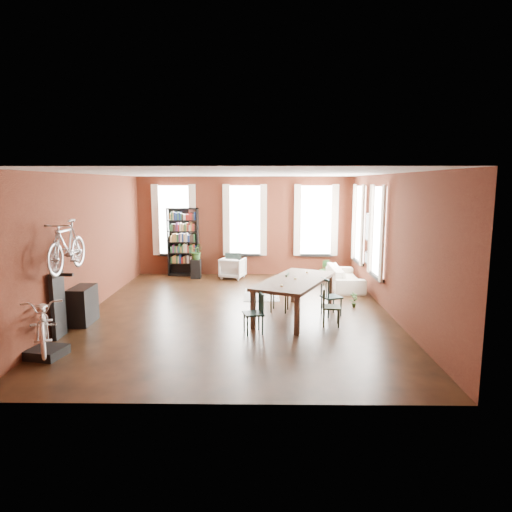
{
  "coord_description": "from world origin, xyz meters",
  "views": [
    {
      "loc": [
        0.57,
        -10.33,
        2.99
      ],
      "look_at": [
        0.41,
        0.6,
        1.24
      ],
      "focal_mm": 32.0,
      "sensor_mm": 36.0,
      "label": 1
    }
  ],
  "objects_px": {
    "dining_table": "(295,298)",
    "dining_chair_b": "(280,292)",
    "bookshelf": "(183,242)",
    "console_table": "(83,305)",
    "dining_chair_c": "(331,307)",
    "cream_sofa": "(345,274)",
    "plant_stand": "(196,269)",
    "white_armchair": "(233,267)",
    "bike_trainer": "(47,352)",
    "dining_chair_a": "(253,313)",
    "bicycle_floor": "(42,297)",
    "dining_chair_d": "(331,297)"
  },
  "relations": [
    {
      "from": "dining_chair_d",
      "to": "white_armchair",
      "type": "bearing_deg",
      "value": 10.01
    },
    {
      "from": "dining_table",
      "to": "bookshelf",
      "type": "height_order",
      "value": "bookshelf"
    },
    {
      "from": "bookshelf",
      "to": "white_armchair",
      "type": "bearing_deg",
      "value": -15.57
    },
    {
      "from": "dining_chair_b",
      "to": "plant_stand",
      "type": "height_order",
      "value": "dining_chair_b"
    },
    {
      "from": "dining_chair_d",
      "to": "console_table",
      "type": "xyz_separation_m",
      "value": [
        -5.42,
        -0.68,
        -0.03
      ]
    },
    {
      "from": "dining_chair_a",
      "to": "cream_sofa",
      "type": "bearing_deg",
      "value": 133.33
    },
    {
      "from": "bookshelf",
      "to": "white_armchair",
      "type": "distance_m",
      "value": 1.85
    },
    {
      "from": "dining_chair_b",
      "to": "dining_chair_c",
      "type": "height_order",
      "value": "dining_chair_b"
    },
    {
      "from": "dining_chair_c",
      "to": "plant_stand",
      "type": "relative_size",
      "value": 1.34
    },
    {
      "from": "white_armchair",
      "to": "bike_trainer",
      "type": "height_order",
      "value": "white_armchair"
    },
    {
      "from": "dining_chair_c",
      "to": "console_table",
      "type": "height_order",
      "value": "dining_chair_c"
    },
    {
      "from": "dining_chair_c",
      "to": "bookshelf",
      "type": "height_order",
      "value": "bookshelf"
    },
    {
      "from": "console_table",
      "to": "bicycle_floor",
      "type": "relative_size",
      "value": 0.44
    },
    {
      "from": "console_table",
      "to": "dining_chair_d",
      "type": "bearing_deg",
      "value": 7.15
    },
    {
      "from": "dining_chair_a",
      "to": "white_armchair",
      "type": "bearing_deg",
      "value": 173.36
    },
    {
      "from": "dining_chair_a",
      "to": "dining_chair_c",
      "type": "bearing_deg",
      "value": 92.67
    },
    {
      "from": "bicycle_floor",
      "to": "console_table",
      "type": "bearing_deg",
      "value": 67.7
    },
    {
      "from": "dining_chair_b",
      "to": "cream_sofa",
      "type": "distance_m",
      "value": 3.19
    },
    {
      "from": "bookshelf",
      "to": "cream_sofa",
      "type": "distance_m",
      "value": 5.28
    },
    {
      "from": "dining_chair_c",
      "to": "bookshelf",
      "type": "distance_m",
      "value": 6.69
    },
    {
      "from": "dining_table",
      "to": "bookshelf",
      "type": "bearing_deg",
      "value": 149.91
    },
    {
      "from": "dining_chair_d",
      "to": "bike_trainer",
      "type": "relative_size",
      "value": 1.55
    },
    {
      "from": "white_armchair",
      "to": "bookshelf",
      "type": "bearing_deg",
      "value": 0.37
    },
    {
      "from": "bookshelf",
      "to": "console_table",
      "type": "xyz_separation_m",
      "value": [
        -1.28,
        -5.2,
        -0.7
      ]
    },
    {
      "from": "dining_chair_a",
      "to": "dining_chair_d",
      "type": "bearing_deg",
      "value": 111.59
    },
    {
      "from": "plant_stand",
      "to": "dining_table",
      "type": "bearing_deg",
      "value": -55.72
    },
    {
      "from": "dining_table",
      "to": "cream_sofa",
      "type": "relative_size",
      "value": 1.21
    },
    {
      "from": "bike_trainer",
      "to": "dining_chair_c",
      "type": "bearing_deg",
      "value": 19.41
    },
    {
      "from": "white_armchair",
      "to": "bicycle_floor",
      "type": "xyz_separation_m",
      "value": [
        -2.83,
        -6.64,
        0.7
      ]
    },
    {
      "from": "white_armchair",
      "to": "console_table",
      "type": "height_order",
      "value": "console_table"
    },
    {
      "from": "dining_chair_b",
      "to": "bicycle_floor",
      "type": "height_order",
      "value": "bicycle_floor"
    },
    {
      "from": "dining_chair_d",
      "to": "bicycle_floor",
      "type": "relative_size",
      "value": 0.48
    },
    {
      "from": "white_armchair",
      "to": "cream_sofa",
      "type": "relative_size",
      "value": 0.35
    },
    {
      "from": "dining_chair_b",
      "to": "bookshelf",
      "type": "bearing_deg",
      "value": -133.19
    },
    {
      "from": "dining_chair_a",
      "to": "dining_chair_d",
      "type": "distance_m",
      "value": 2.17
    },
    {
      "from": "dining_chair_b",
      "to": "white_armchair",
      "type": "xyz_separation_m",
      "value": [
        -1.35,
        3.75,
        -0.09
      ]
    },
    {
      "from": "dining_chair_c",
      "to": "plant_stand",
      "type": "height_order",
      "value": "dining_chair_c"
    },
    {
      "from": "dining_chair_b",
      "to": "bicycle_floor",
      "type": "xyz_separation_m",
      "value": [
        -4.18,
        -2.89,
        0.61
      ]
    },
    {
      "from": "dining_chair_b",
      "to": "console_table",
      "type": "height_order",
      "value": "dining_chair_b"
    },
    {
      "from": "console_table",
      "to": "dining_chair_b",
      "type": "bearing_deg",
      "value": 13.24
    },
    {
      "from": "dining_chair_b",
      "to": "dining_table",
      "type": "bearing_deg",
      "value": 47.56
    },
    {
      "from": "dining_chair_b",
      "to": "plant_stand",
      "type": "bearing_deg",
      "value": -134.45
    },
    {
      "from": "dining_chair_a",
      "to": "bike_trainer",
      "type": "distance_m",
      "value": 3.81
    },
    {
      "from": "dining_chair_b",
      "to": "bike_trainer",
      "type": "xyz_separation_m",
      "value": [
        -4.15,
        -2.93,
        -0.37
      ]
    },
    {
      "from": "console_table",
      "to": "plant_stand",
      "type": "xyz_separation_m",
      "value": [
        1.75,
        4.71,
        -0.1
      ]
    },
    {
      "from": "dining_table",
      "to": "white_armchair",
      "type": "height_order",
      "value": "dining_table"
    },
    {
      "from": "plant_stand",
      "to": "bicycle_floor",
      "type": "xyz_separation_m",
      "value": [
        -1.67,
        -6.6,
        0.76
      ]
    },
    {
      "from": "dining_chair_d",
      "to": "cream_sofa",
      "type": "xyz_separation_m",
      "value": [
        0.81,
        2.82,
        -0.02
      ]
    },
    {
      "from": "white_armchair",
      "to": "bike_trainer",
      "type": "bearing_deg",
      "value": 83.15
    },
    {
      "from": "dining_table",
      "to": "dining_chair_b",
      "type": "relative_size",
      "value": 2.78
    }
  ]
}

